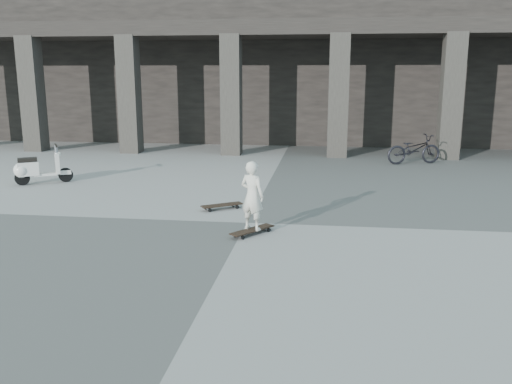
# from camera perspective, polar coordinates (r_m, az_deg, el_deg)

# --- Properties ---
(ground) EXTENTS (90.00, 90.00, 0.00)m
(ground) POSITION_cam_1_polar(r_m,az_deg,el_deg) (10.22, -0.96, -3.26)
(ground) COLOR #4A4A47
(ground) RESTS_ON ground
(colonnade) EXTENTS (28.00, 8.82, 6.00)m
(colonnade) POSITION_cam_1_polar(r_m,az_deg,el_deg) (23.54, 4.07, 13.12)
(colonnade) COLOR black
(colonnade) RESTS_ON ground
(longboard) EXTENTS (0.73, 0.86, 0.09)m
(longboard) POSITION_cam_1_polar(r_m,az_deg,el_deg) (9.49, -0.40, -4.06)
(longboard) COLOR black
(longboard) RESTS_ON ground
(skateboard_spare) EXTENTS (0.84, 0.67, 0.10)m
(skateboard_spare) POSITION_cam_1_polar(r_m,az_deg,el_deg) (11.21, -3.61, -1.44)
(skateboard_spare) COLOR black
(skateboard_spare) RESTS_ON ground
(child) EXTENTS (0.52, 0.45, 1.21)m
(child) POSITION_cam_1_polar(r_m,az_deg,el_deg) (9.33, -0.40, -0.38)
(child) COLOR beige
(child) RESTS_ON longboard
(scooter) EXTENTS (1.25, 0.87, 0.98)m
(scooter) POSITION_cam_1_polar(r_m,az_deg,el_deg) (14.74, -22.40, 2.24)
(scooter) COLOR black
(scooter) RESTS_ON ground
(bicycle) EXTENTS (1.83, 1.14, 0.91)m
(bicycle) POSITION_cam_1_polar(r_m,az_deg,el_deg) (17.39, 16.28, 4.34)
(bicycle) COLOR black
(bicycle) RESTS_ON ground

